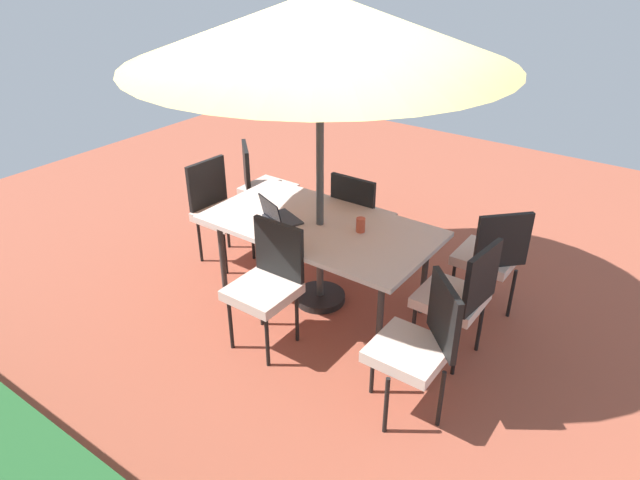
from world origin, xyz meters
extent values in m
cube|color=#9E4C38|center=(0.00, 0.00, -0.01)|extent=(10.00, 10.00, 0.02)
cube|color=silver|center=(0.00, 0.00, 0.73)|extent=(1.90, 1.02, 0.04)
cylinder|color=#333333|center=(-0.80, -0.36, 0.36)|extent=(0.05, 0.05, 0.71)
cylinder|color=#333333|center=(0.80, -0.36, 0.36)|extent=(0.05, 0.05, 0.71)
cylinder|color=#333333|center=(-0.80, 0.36, 0.36)|extent=(0.05, 0.05, 0.71)
cylinder|color=#333333|center=(0.80, 0.36, 0.36)|extent=(0.05, 0.05, 0.71)
cylinder|color=#4C4C4C|center=(0.00, 0.00, 1.23)|extent=(0.06, 0.06, 2.46)
cone|color=#DBB766|center=(0.00, 0.00, 2.27)|extent=(2.80, 2.80, 0.49)
cylinder|color=black|center=(0.00, 0.00, 0.03)|extent=(0.44, 0.44, 0.06)
cube|color=beige|center=(-1.18, 0.00, 0.49)|extent=(0.46, 0.46, 0.08)
cube|color=black|center=(-1.39, 0.02, 0.76)|extent=(0.09, 0.44, 0.45)
cylinder|color=black|center=(-1.02, -0.20, 0.23)|extent=(0.03, 0.03, 0.45)
cylinder|color=black|center=(-0.98, 0.16, 0.23)|extent=(0.03, 0.03, 0.45)
cylinder|color=black|center=(-1.38, -0.16, 0.23)|extent=(0.03, 0.03, 0.45)
cylinder|color=black|center=(-1.34, 0.20, 0.23)|extent=(0.03, 0.03, 0.45)
cube|color=beige|center=(1.19, -0.73, 0.49)|extent=(0.46, 0.46, 0.08)
cube|color=black|center=(1.33, -0.58, 0.76)|extent=(0.35, 0.33, 0.45)
cylinder|color=black|center=(0.93, -0.74, 0.23)|extent=(0.03, 0.03, 0.45)
cylinder|color=black|center=(1.19, -0.99, 0.23)|extent=(0.03, 0.03, 0.45)
cylinder|color=black|center=(1.18, -0.48, 0.23)|extent=(0.03, 0.03, 0.45)
cylinder|color=black|center=(1.44, -0.72, 0.23)|extent=(0.03, 0.03, 0.45)
cube|color=beige|center=(-1.17, -0.73, 0.49)|extent=(0.46, 0.46, 0.08)
cube|color=black|center=(-1.32, -0.58, 0.76)|extent=(0.33, 0.34, 0.45)
cylinder|color=black|center=(-1.16, -0.98, 0.23)|extent=(0.03, 0.03, 0.45)
cylinder|color=black|center=(-0.91, -0.72, 0.23)|extent=(0.03, 0.03, 0.45)
cylinder|color=black|center=(-1.42, -0.73, 0.23)|extent=(0.03, 0.03, 0.45)
cylinder|color=black|center=(-1.17, -0.47, 0.23)|extent=(0.03, 0.03, 0.45)
cube|color=beige|center=(1.14, -0.04, 0.49)|extent=(0.46, 0.46, 0.08)
cube|color=black|center=(1.35, -0.05, 0.76)|extent=(0.07, 0.44, 0.45)
cylinder|color=black|center=(0.98, 0.16, 0.23)|extent=(0.03, 0.03, 0.45)
cylinder|color=black|center=(0.95, -0.20, 0.23)|extent=(0.03, 0.03, 0.45)
cylinder|color=black|center=(1.33, 0.13, 0.23)|extent=(0.03, 0.03, 0.45)
cylinder|color=black|center=(1.31, -0.23, 0.23)|extent=(0.03, 0.03, 0.45)
cube|color=beige|center=(0.00, 0.74, 0.49)|extent=(0.46, 0.46, 0.08)
cube|color=black|center=(0.00, 0.53, 0.76)|extent=(0.44, 0.05, 0.45)
cylinder|color=black|center=(0.18, 0.92, 0.23)|extent=(0.03, 0.03, 0.45)
cylinder|color=black|center=(-0.18, 0.92, 0.23)|extent=(0.03, 0.03, 0.45)
cylinder|color=black|center=(0.18, 0.56, 0.23)|extent=(0.03, 0.03, 0.45)
cylinder|color=black|center=(-0.18, 0.56, 0.23)|extent=(0.03, 0.03, 0.45)
cube|color=beige|center=(-1.21, 0.71, 0.49)|extent=(0.46, 0.46, 0.08)
cube|color=black|center=(-1.36, 0.56, 0.76)|extent=(0.34, 0.34, 0.45)
cylinder|color=black|center=(-0.95, 0.71, 0.23)|extent=(0.03, 0.03, 0.45)
cylinder|color=black|center=(-1.21, 0.96, 0.23)|extent=(0.03, 0.03, 0.45)
cylinder|color=black|center=(-1.21, 0.46, 0.23)|extent=(0.03, 0.03, 0.45)
cylinder|color=black|center=(-1.46, 0.71, 0.23)|extent=(0.03, 0.03, 0.45)
cube|color=beige|center=(0.02, -0.72, 0.49)|extent=(0.46, 0.46, 0.08)
cube|color=black|center=(0.01, -0.51, 0.76)|extent=(0.44, 0.05, 0.45)
cylinder|color=black|center=(-0.16, -0.90, 0.23)|extent=(0.03, 0.03, 0.45)
cylinder|color=black|center=(0.20, -0.90, 0.23)|extent=(0.03, 0.03, 0.45)
cylinder|color=black|center=(-0.17, -0.54, 0.23)|extent=(0.03, 0.03, 0.45)
cylinder|color=black|center=(0.19, -0.54, 0.23)|extent=(0.03, 0.03, 0.45)
cube|color=#2D2D33|center=(0.29, 0.12, 0.76)|extent=(0.38, 0.32, 0.02)
cube|color=black|center=(0.33, 0.22, 0.87)|extent=(0.32, 0.17, 0.20)
cylinder|color=#CC4C33|center=(-0.34, -0.08, 0.81)|extent=(0.07, 0.07, 0.12)
camera|label=1|loc=(-2.40, 3.35, 2.86)|focal=31.87mm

